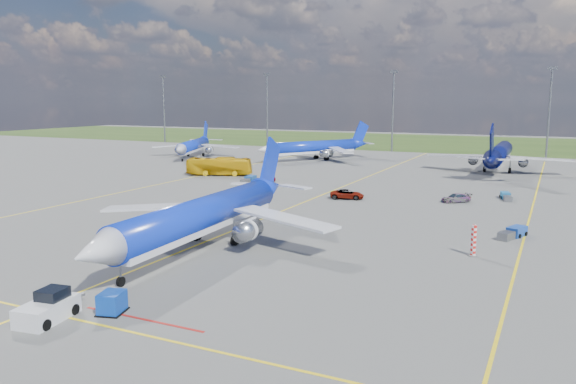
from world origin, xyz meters
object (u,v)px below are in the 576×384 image
at_px(service_car_c, 456,198).
at_px(baggage_tug_e, 506,196).
at_px(bg_jet_nw, 194,157).
at_px(uld_container, 112,302).
at_px(pushback_tug, 48,308).
at_px(warning_post, 474,241).
at_px(main_airliner, 203,248).
at_px(apron_bus, 219,166).
at_px(service_car_a, 267,180).
at_px(baggage_tug_w, 513,233).
at_px(service_car_b, 347,194).
at_px(bg_jet_n, 498,171).
at_px(baggage_tug_c, 249,180).
at_px(bg_jet_nnw, 314,160).

relative_size(service_car_c, baggage_tug_e, 0.98).
bearing_deg(bg_jet_nw, uld_container, -78.58).
bearing_deg(pushback_tug, baggage_tug_e, 60.50).
bearing_deg(warning_post, main_airliner, -160.24).
relative_size(main_airliner, uld_container, 20.23).
xyz_separation_m(warning_post, apron_bus, (-52.88, 38.03, 0.26)).
distance_m(service_car_a, baggage_tug_w, 48.15).
xyz_separation_m(main_airliner, service_car_c, (18.54, 37.07, 0.63)).
bearing_deg(warning_post, service_car_b, 131.61).
bearing_deg(bg_jet_n, bg_jet_nw, 2.55).
relative_size(pushback_tug, service_car_a, 1.51).
xyz_separation_m(bg_jet_n, apron_bus, (-48.58, -30.84, 1.76)).
height_order(bg_jet_nw, baggage_tug_c, bg_jet_nw).
bearing_deg(warning_post, uld_container, -128.56).
bearing_deg(pushback_tug, bg_jet_nnw, 94.47).
relative_size(warning_post, apron_bus, 0.24).
bearing_deg(baggage_tug_e, service_car_b, -168.81).
xyz_separation_m(bg_jet_nw, bg_jet_n, (73.63, 3.89, 0.00)).
bearing_deg(bg_jet_nw, bg_jet_n, -17.73).
relative_size(service_car_c, baggage_tug_c, 0.82).
distance_m(bg_jet_nw, baggage_tug_e, 84.06).
distance_m(warning_post, service_car_b, 32.15).
bearing_deg(bg_jet_nnw, warning_post, -25.49).
bearing_deg(baggage_tug_c, baggage_tug_w, -36.17).
bearing_deg(baggage_tug_w, bg_jet_nw, 166.17).
xyz_separation_m(warning_post, service_car_c, (-6.19, 28.19, -0.87)).
relative_size(bg_jet_n, main_airliner, 1.03).
bearing_deg(main_airliner, service_car_c, 60.38).
xyz_separation_m(uld_container, service_car_c, (14.52, 54.17, -0.11)).
xyz_separation_m(bg_jet_nw, baggage_tug_c, (35.33, -33.40, 0.54)).
height_order(warning_post, service_car_b, warning_post).
xyz_separation_m(service_car_c, baggage_tug_c, (-36.41, 3.40, -0.09)).
height_order(bg_jet_nnw, uld_container, bg_jet_nnw).
xyz_separation_m(bg_jet_nnw, service_car_c, (40.88, -43.29, 0.63)).
height_order(bg_jet_nnw, service_car_c, bg_jet_nnw).
bearing_deg(warning_post, bg_jet_nnw, 123.37).
relative_size(main_airliner, pushback_tug, 6.17).
height_order(bg_jet_nnw, baggage_tug_c, bg_jet_nnw).
relative_size(bg_jet_nnw, apron_bus, 2.71).
distance_m(pushback_tug, apron_bus, 72.94).
distance_m(bg_jet_nw, bg_jet_n, 73.73).
xyz_separation_m(main_airliner, baggage_tug_e, (24.89, 42.75, 0.45)).
relative_size(warning_post, bg_jet_n, 0.08).
height_order(bg_jet_nnw, apron_bus, bg_jet_nnw).
bearing_deg(pushback_tug, service_car_b, 78.80).
relative_size(bg_jet_nnw, service_car_b, 6.86).
bearing_deg(bg_jet_nnw, service_car_b, -30.39).
distance_m(bg_jet_n, uld_container, 96.27).
bearing_deg(baggage_tug_w, baggage_tug_c, 174.69).
bearing_deg(baggage_tug_e, bg_jet_nnw, 128.08).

